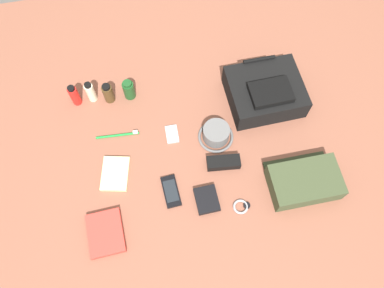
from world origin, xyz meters
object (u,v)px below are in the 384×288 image
Objects in this scene: sunscreen_spray at (74,95)px; paperback_novel at (106,233)px; media_player at (172,134)px; toothbrush at (120,135)px; wristwatch at (241,207)px; sunglasses_case at (224,163)px; wallet at (207,200)px; lotion_bottle at (91,92)px; notepad at (115,174)px; bucket_hat at (216,134)px; cologne_bottle at (108,93)px; cell_phone at (171,191)px; toiletry_pouch at (304,181)px; backpack at (265,92)px; shampoo_bottle at (129,90)px.

sunscreen_spray reaches higher than paperback_novel.
media_player is 0.23m from toothbrush.
wristwatch is 0.20m from sunglasses_case.
wallet reaches higher than wristwatch.
lotion_bottle is 0.83m from wristwatch.
media_player is 0.30m from notepad.
bucket_hat is 0.65m from sunscreen_spray.
cologne_bottle is at bearing 95.96° from toothbrush.
media_player is 0.43m from wristwatch.
cell_phone is at bearing -59.97° from toothbrush.
wristwatch is at bearing -171.18° from toiletry_pouch.
wallet reaches higher than cell_phone.
lotion_bottle reaches higher than cologne_bottle.
sunscreen_spray is 0.27m from toothbrush.
paperback_novel is at bearing -177.26° from toiletry_pouch.
sunscreen_spray is 1.01× the size of lotion_bottle.
backpack is 0.61m from cell_phone.
wristwatch is 0.61m from toothbrush.
backpack is 2.33× the size of sunglasses_case.
backpack is 0.91m from paperback_novel.
cologne_bottle is (0.15, -0.02, -0.01)m from sunscreen_spray.
sunscreen_spray is (-0.84, 0.16, -0.00)m from backpack.
sunscreen_spray is 1.09× the size of cologne_bottle.
toiletry_pouch is 0.40m from wallet.
wristwatch is at bearing -23.69° from wallet.
lotion_bottle is at bearing 114.26° from toothbrush.
bucket_hat is 0.52m from cologne_bottle.
backpack is 0.53m from wristwatch.
paperback_novel is (-0.01, -0.63, -0.04)m from lotion_bottle.
backpack is at bearing -11.86° from lotion_bottle.
backpack reaches higher than bucket_hat.
bucket_hat is at bearing -40.46° from shampoo_bottle.
lotion_bottle reaches higher than toiletry_pouch.
lotion_bottle is at bearing 130.30° from wristwatch.
wallet is at bearing -130.60° from backpack.
backpack reaches higher than sunscreen_spray.
cell_phone is (0.28, 0.12, -0.01)m from paperback_novel.
sunscreen_spray is 0.63× the size of toothbrush.
bucket_hat is 1.32× the size of lotion_bottle.
toothbrush is at bearing -84.04° from cologne_bottle.
sunglasses_case is at bearing -44.03° from cologne_bottle.
cell_phone is 0.35m from toothbrush.
lotion_bottle is 1.38× the size of media_player.
toiletry_pouch reaches higher than wallet.
sunglasses_case is at bearing -50.95° from shampoo_bottle.
toothbrush is at bearing 167.21° from bucket_hat.
wallet is at bearing -25.83° from cell_phone.
wristwatch is at bearing -49.70° from lotion_bottle.
wallet is (0.24, -0.56, -0.04)m from shampoo_bottle.
media_player is (0.32, -0.26, -0.05)m from lotion_bottle.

